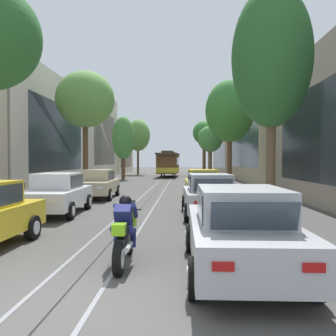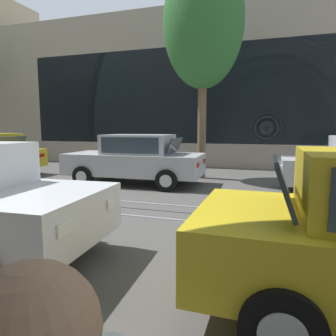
{
  "view_description": "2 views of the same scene",
  "coord_description": "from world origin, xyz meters",
  "px_view_note": "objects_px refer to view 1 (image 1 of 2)",
  "views": [
    {
      "loc": [
        1.81,
        -4.74,
        2.07
      ],
      "look_at": [
        0.4,
        28.79,
        1.36
      ],
      "focal_mm": 37.18,
      "sensor_mm": 36.0,
      "label": 1
    },
    {
      "loc": [
        -6.11,
        4.33,
        1.79
      ],
      "look_at": [
        0.61,
        6.48,
        0.86
      ],
      "focal_mm": 32.72,
      "sensor_mm": 36.0,
      "label": 2
    }
  ],
  "objects_px": {
    "street_tree_kerb_right_near": "(271,58)",
    "parked_car_silver_second_right": "(209,195)",
    "parked_car_beige_mid_left": "(98,184)",
    "street_tree_kerb_left_fourth": "(138,135)",
    "street_tree_kerb_right_mid": "(210,140)",
    "parked_car_white_second_left": "(57,193)",
    "street_tree_kerb_left_mid": "(123,138)",
    "parked_car_silver_near_right": "(240,229)",
    "parked_car_yellow_mid_right": "(202,184)",
    "street_tree_kerb_left_second": "(85,100)",
    "cable_car_trolley": "(168,164)",
    "street_tree_kerb_right_fourth": "(204,133)",
    "motorcycle_with_rider": "(125,232)",
    "street_tree_kerb_right_second": "(230,112)"
  },
  "relations": [
    {
      "from": "street_tree_kerb_left_second",
      "to": "street_tree_kerb_left_fourth",
      "type": "relative_size",
      "value": 0.98
    },
    {
      "from": "parked_car_silver_near_right",
      "to": "street_tree_kerb_right_fourth",
      "type": "relative_size",
      "value": 0.56
    },
    {
      "from": "street_tree_kerb_right_mid",
      "to": "motorcycle_with_rider",
      "type": "relative_size",
      "value": 2.97
    },
    {
      "from": "parked_car_silver_second_right",
      "to": "parked_car_yellow_mid_right",
      "type": "bearing_deg",
      "value": 89.04
    },
    {
      "from": "parked_car_beige_mid_left",
      "to": "street_tree_kerb_right_mid",
      "type": "xyz_separation_m",
      "value": [
        7.69,
        19.2,
        3.55
      ]
    },
    {
      "from": "street_tree_kerb_right_mid",
      "to": "street_tree_kerb_left_second",
      "type": "bearing_deg",
      "value": -121.84
    },
    {
      "from": "parked_car_yellow_mid_right",
      "to": "parked_car_beige_mid_left",
      "type": "bearing_deg",
      "value": -176.68
    },
    {
      "from": "parked_car_beige_mid_left",
      "to": "street_tree_kerb_left_fourth",
      "type": "height_order",
      "value": "street_tree_kerb_left_fourth"
    },
    {
      "from": "parked_car_yellow_mid_right",
      "to": "street_tree_kerb_right_mid",
      "type": "distance_m",
      "value": 19.29
    },
    {
      "from": "street_tree_kerb_left_mid",
      "to": "street_tree_kerb_right_mid",
      "type": "bearing_deg",
      "value": 1.28
    },
    {
      "from": "parked_car_silver_near_right",
      "to": "street_tree_kerb_left_fourth",
      "type": "distance_m",
      "value": 45.51
    },
    {
      "from": "street_tree_kerb_right_near",
      "to": "parked_car_yellow_mid_right",
      "type": "bearing_deg",
      "value": 102.01
    },
    {
      "from": "parked_car_white_second_left",
      "to": "street_tree_kerb_left_fourth",
      "type": "distance_m",
      "value": 38.14
    },
    {
      "from": "parked_car_beige_mid_left",
      "to": "cable_car_trolley",
      "type": "distance_m",
      "value": 25.57
    },
    {
      "from": "parked_car_white_second_left",
      "to": "parked_car_beige_mid_left",
      "type": "height_order",
      "value": "same"
    },
    {
      "from": "street_tree_kerb_left_fourth",
      "to": "street_tree_kerb_right_mid",
      "type": "bearing_deg",
      "value": -53.25
    },
    {
      "from": "street_tree_kerb_left_second",
      "to": "parked_car_silver_second_right",
      "type": "bearing_deg",
      "value": -53.01
    },
    {
      "from": "parked_car_white_second_left",
      "to": "cable_car_trolley",
      "type": "height_order",
      "value": "cable_car_trolley"
    },
    {
      "from": "parked_car_silver_second_right",
      "to": "cable_car_trolley",
      "type": "bearing_deg",
      "value": 95.11
    },
    {
      "from": "parked_car_beige_mid_left",
      "to": "motorcycle_with_rider",
      "type": "xyz_separation_m",
      "value": [
        3.52,
        -12.11,
        -0.15
      ]
    },
    {
      "from": "street_tree_kerb_right_fourth",
      "to": "motorcycle_with_rider",
      "type": "height_order",
      "value": "street_tree_kerb_right_fourth"
    },
    {
      "from": "parked_car_beige_mid_left",
      "to": "street_tree_kerb_left_fourth",
      "type": "bearing_deg",
      "value": 93.39
    },
    {
      "from": "street_tree_kerb_left_fourth",
      "to": "cable_car_trolley",
      "type": "distance_m",
      "value": 9.17
    },
    {
      "from": "parked_car_white_second_left",
      "to": "cable_car_trolley",
      "type": "distance_m",
      "value": 31.29
    },
    {
      "from": "parked_car_yellow_mid_right",
      "to": "street_tree_kerb_right_second",
      "type": "xyz_separation_m",
      "value": [
        2.16,
        4.92,
        4.67
      ]
    },
    {
      "from": "parked_car_silver_second_right",
      "to": "street_tree_kerb_right_second",
      "type": "bearing_deg",
      "value": 78.62
    },
    {
      "from": "street_tree_kerb_right_fourth",
      "to": "cable_car_trolley",
      "type": "xyz_separation_m",
      "value": [
        -4.91,
        -5.93,
        -4.34
      ]
    },
    {
      "from": "street_tree_kerb_right_near",
      "to": "street_tree_kerb_right_mid",
      "type": "xyz_separation_m",
      "value": [
        0.18,
        26.95,
        -0.99
      ]
    },
    {
      "from": "parked_car_white_second_left",
      "to": "parked_car_yellow_mid_right",
      "type": "bearing_deg",
      "value": 45.54
    },
    {
      "from": "parked_car_beige_mid_left",
      "to": "parked_car_silver_second_right",
      "type": "bearing_deg",
      "value": -46.51
    },
    {
      "from": "street_tree_kerb_right_fourth",
      "to": "street_tree_kerb_left_mid",
      "type": "bearing_deg",
      "value": -127.98
    },
    {
      "from": "street_tree_kerb_right_near",
      "to": "street_tree_kerb_right_mid",
      "type": "height_order",
      "value": "street_tree_kerb_right_near"
    },
    {
      "from": "street_tree_kerb_left_mid",
      "to": "parked_car_silver_near_right",
      "type": "bearing_deg",
      "value": -76.46
    },
    {
      "from": "street_tree_kerb_left_mid",
      "to": "motorcycle_with_rider",
      "type": "height_order",
      "value": "street_tree_kerb_left_mid"
    },
    {
      "from": "street_tree_kerb_left_second",
      "to": "motorcycle_with_rider",
      "type": "height_order",
      "value": "street_tree_kerb_left_second"
    },
    {
      "from": "street_tree_kerb_right_second",
      "to": "street_tree_kerb_left_second",
      "type": "bearing_deg",
      "value": -172.26
    },
    {
      "from": "parked_car_white_second_left",
      "to": "parked_car_yellow_mid_right",
      "type": "relative_size",
      "value": 1.01
    },
    {
      "from": "street_tree_kerb_left_second",
      "to": "street_tree_kerb_left_mid",
      "type": "distance_m",
      "value": 15.14
    },
    {
      "from": "parked_car_white_second_left",
      "to": "street_tree_kerb_right_near",
      "type": "distance_m",
      "value": 9.14
    },
    {
      "from": "parked_car_white_second_left",
      "to": "street_tree_kerb_left_second",
      "type": "relative_size",
      "value": 0.55
    },
    {
      "from": "street_tree_kerb_left_second",
      "to": "cable_car_trolley",
      "type": "height_order",
      "value": "street_tree_kerb_left_second"
    },
    {
      "from": "cable_car_trolley",
      "to": "street_tree_kerb_right_second",
      "type": "bearing_deg",
      "value": -75.86
    },
    {
      "from": "street_tree_kerb_right_near",
      "to": "parked_car_silver_second_right",
      "type": "bearing_deg",
      "value": 136.04
    },
    {
      "from": "parked_car_beige_mid_left",
      "to": "street_tree_kerb_right_near",
      "type": "height_order",
      "value": "street_tree_kerb_right_near"
    },
    {
      "from": "parked_car_silver_near_right",
      "to": "street_tree_kerb_left_mid",
      "type": "height_order",
      "value": "street_tree_kerb_left_mid"
    },
    {
      "from": "parked_car_silver_second_right",
      "to": "cable_car_trolley",
      "type": "height_order",
      "value": "cable_car_trolley"
    },
    {
      "from": "parked_car_white_second_left",
      "to": "street_tree_kerb_right_second",
      "type": "bearing_deg",
      "value": 53.57
    },
    {
      "from": "street_tree_kerb_right_near",
      "to": "cable_car_trolley",
      "type": "distance_m",
      "value": 33.66
    },
    {
      "from": "street_tree_kerb_left_second",
      "to": "motorcycle_with_rider",
      "type": "bearing_deg",
      "value": -71.66
    },
    {
      "from": "parked_car_white_second_left",
      "to": "parked_car_silver_near_right",
      "type": "relative_size",
      "value": 1.01
    }
  ]
}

